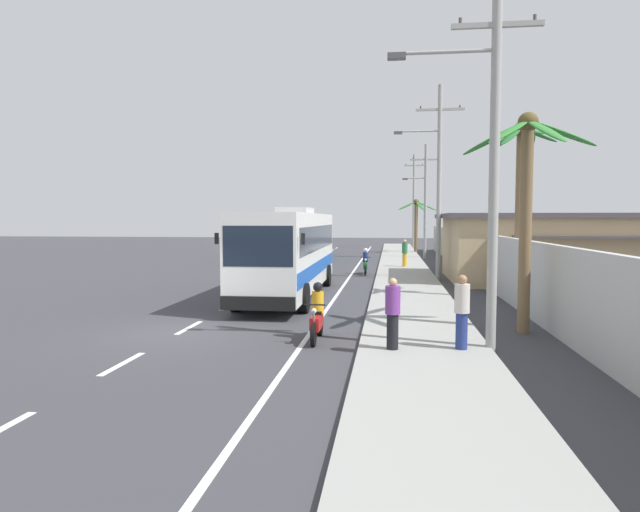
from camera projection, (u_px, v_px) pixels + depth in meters
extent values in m
plane|color=#3A3A3F|center=(180.00, 333.00, 15.77)|extent=(160.00, 160.00, 0.00)
cube|color=#999993|center=(409.00, 290.00, 24.81)|extent=(3.20, 90.00, 0.14)
cube|color=white|center=(122.00, 364.00, 12.41)|extent=(0.16, 2.00, 0.01)
cube|color=white|center=(189.00, 328.00, 16.52)|extent=(0.16, 2.00, 0.01)
cube|color=white|center=(229.00, 306.00, 20.63)|extent=(0.16, 2.00, 0.01)
cube|color=white|center=(256.00, 291.00, 24.74)|extent=(0.16, 2.00, 0.01)
cube|color=white|center=(275.00, 281.00, 28.84)|extent=(0.16, 2.00, 0.01)
cube|color=white|center=(289.00, 273.00, 32.95)|extent=(0.16, 2.00, 0.01)
cube|color=white|center=(301.00, 267.00, 37.06)|extent=(0.16, 2.00, 0.01)
cube|color=white|center=(310.00, 262.00, 41.17)|extent=(0.16, 2.00, 0.01)
cube|color=white|center=(317.00, 259.00, 45.28)|extent=(0.16, 2.00, 0.01)
cube|color=white|center=(323.00, 255.00, 49.39)|extent=(0.16, 2.00, 0.01)
cube|color=white|center=(328.00, 252.00, 53.50)|extent=(0.16, 2.00, 0.01)
cube|color=white|center=(333.00, 250.00, 57.61)|extent=(0.16, 2.00, 0.01)
cube|color=white|center=(336.00, 248.00, 61.72)|extent=(0.16, 2.00, 0.01)
cube|color=white|center=(348.00, 278.00, 30.15)|extent=(0.14, 70.00, 0.01)
cube|color=#B2B2AD|center=(482.00, 258.00, 28.21)|extent=(0.24, 60.00, 2.52)
cube|color=white|center=(290.00, 250.00, 23.24)|extent=(2.56, 11.88, 3.08)
cube|color=#192333|center=(291.00, 237.00, 23.40)|extent=(2.58, 10.93, 0.99)
cube|color=#192333|center=(258.00, 246.00, 17.37)|extent=(2.25, 0.12, 1.29)
cube|color=blue|center=(290.00, 267.00, 23.29)|extent=(2.59, 11.65, 0.55)
cube|color=black|center=(258.00, 303.00, 17.40)|extent=(2.40, 0.18, 0.44)
cube|color=#B7B7B7|center=(295.00, 211.00, 24.60)|extent=(1.37, 2.62, 0.28)
cube|color=black|center=(303.00, 239.00, 17.40)|extent=(0.12, 0.08, 0.36)
cube|color=black|center=(217.00, 238.00, 17.73)|extent=(0.12, 0.08, 0.36)
cylinder|color=black|center=(304.00, 298.00, 19.08)|extent=(0.33, 1.04, 1.04)
cylinder|color=black|center=(236.00, 297.00, 19.36)|extent=(0.33, 1.04, 1.04)
cylinder|color=black|center=(327.00, 275.00, 26.72)|extent=(0.33, 1.04, 1.04)
cylinder|color=black|center=(278.00, 275.00, 27.00)|extent=(0.33, 1.04, 1.04)
cube|color=#2366A8|center=(298.00, 236.00, 45.67)|extent=(2.51, 10.79, 2.96)
cube|color=#192333|center=(297.00, 229.00, 45.44)|extent=(2.54, 9.92, 0.95)
cube|color=#192333|center=(308.00, 229.00, 50.93)|extent=(2.29, 0.11, 1.24)
cube|color=#1E843D|center=(298.00, 244.00, 45.72)|extent=(2.55, 10.57, 0.53)
cube|color=black|center=(308.00, 248.00, 51.14)|extent=(2.44, 0.17, 0.44)
cube|color=#B7B7B7|center=(295.00, 216.00, 44.23)|extent=(1.37, 2.37, 0.28)
cube|color=black|center=(292.00, 227.00, 50.89)|extent=(0.12, 0.08, 0.36)
cube|color=black|center=(323.00, 227.00, 50.53)|extent=(0.12, 0.08, 0.36)
cylinder|color=black|center=(292.00, 249.00, 49.65)|extent=(0.32, 1.04, 1.04)
cylinder|color=black|center=(318.00, 249.00, 49.34)|extent=(0.32, 1.04, 1.04)
cylinder|color=black|center=(275.00, 254.00, 42.72)|extent=(0.32, 1.04, 1.04)
cylinder|color=black|center=(307.00, 254.00, 42.41)|extent=(0.32, 1.04, 1.04)
cylinder|color=black|center=(365.00, 270.00, 31.74)|extent=(0.12, 0.60, 0.60)
cylinder|color=black|center=(366.00, 268.00, 33.09)|extent=(0.14, 0.60, 0.60)
cube|color=#1E7F38|center=(365.00, 266.00, 32.35)|extent=(0.28, 1.11, 0.36)
cube|color=black|center=(366.00, 262.00, 32.64)|extent=(0.26, 0.61, 0.12)
cylinder|color=gray|center=(365.00, 265.00, 31.84)|extent=(0.07, 0.32, 0.67)
cylinder|color=black|center=(365.00, 257.00, 31.91)|extent=(0.56, 0.06, 0.04)
sphere|color=#EAEACC|center=(365.00, 260.00, 31.80)|extent=(0.14, 0.14, 0.14)
cylinder|color=navy|center=(366.00, 257.00, 32.57)|extent=(0.32, 0.32, 0.56)
sphere|color=white|center=(366.00, 250.00, 32.54)|extent=(0.26, 0.26, 0.26)
cylinder|color=black|center=(313.00, 335.00, 14.07)|extent=(0.10, 0.60, 0.60)
cylinder|color=black|center=(320.00, 325.00, 15.42)|extent=(0.12, 0.60, 0.60)
cube|color=red|center=(317.00, 322.00, 14.68)|extent=(0.25, 1.10, 0.36)
cube|color=black|center=(318.00, 312.00, 14.96)|extent=(0.24, 0.60, 0.12)
cylinder|color=gray|center=(314.00, 322.00, 14.17)|extent=(0.06, 0.32, 0.67)
cylinder|color=black|center=(315.00, 305.00, 14.24)|extent=(0.56, 0.04, 0.04)
sphere|color=#EAEACC|center=(314.00, 311.00, 14.13)|extent=(0.14, 0.14, 0.14)
cylinder|color=gold|center=(318.00, 302.00, 14.89)|extent=(0.32, 0.32, 0.57)
sphere|color=black|center=(318.00, 287.00, 14.87)|extent=(0.26, 0.26, 0.26)
cylinder|color=black|center=(393.00, 332.00, 13.18)|extent=(0.28, 0.28, 0.85)
cylinder|color=#75388E|center=(393.00, 300.00, 13.13)|extent=(0.36, 0.36, 0.67)
sphere|color=tan|center=(393.00, 282.00, 13.10)|extent=(0.20, 0.20, 0.20)
cylinder|color=gold|center=(405.00, 260.00, 36.10)|extent=(0.28, 0.28, 0.87)
cylinder|color=#2D7A47|center=(405.00, 248.00, 36.05)|extent=(0.36, 0.36, 0.69)
sphere|color=tan|center=(405.00, 241.00, 36.02)|extent=(0.22, 0.22, 0.22)
cylinder|color=navy|center=(462.00, 331.00, 13.20)|extent=(0.28, 0.28, 0.87)
cylinder|color=beige|center=(462.00, 298.00, 13.14)|extent=(0.36, 0.36, 0.69)
sphere|color=#9E704C|center=(462.00, 280.00, 13.11)|extent=(0.23, 0.23, 0.23)
cylinder|color=#9E9E99|center=(494.00, 161.00, 13.16)|extent=(0.24, 0.24, 9.25)
cube|color=#9E9E99|center=(497.00, 25.00, 12.94)|extent=(2.12, 0.12, 0.12)
cylinder|color=#4C4742|center=(460.00, 21.00, 13.04)|extent=(0.08, 0.08, 0.16)
cylinder|color=#4C4742|center=(535.00, 18.00, 12.83)|extent=(0.08, 0.08, 0.16)
cylinder|color=#9E9E99|center=(446.00, 52.00, 13.13)|extent=(2.33, 0.09, 0.09)
cube|color=#4C4C51|center=(397.00, 56.00, 13.28)|extent=(0.44, 0.24, 0.14)
cylinder|color=#9E9E99|center=(439.00, 183.00, 29.03)|extent=(0.24, 0.24, 10.22)
cube|color=#9E9E99|center=(440.00, 109.00, 28.77)|extent=(2.50, 0.12, 0.12)
cylinder|color=#4C4742|center=(421.00, 108.00, 28.89)|extent=(0.08, 0.08, 0.16)
cylinder|color=#4C4742|center=(460.00, 107.00, 28.64)|extent=(0.08, 0.08, 0.16)
cylinder|color=#9E9E99|center=(419.00, 131.00, 28.98)|extent=(2.16, 0.09, 0.09)
cube|color=#4C4C51|center=(398.00, 133.00, 29.12)|extent=(0.44, 0.24, 0.14)
cylinder|color=#9E9E99|center=(425.00, 202.00, 44.94)|extent=(0.24, 0.24, 9.27)
cube|color=#9E9E99|center=(426.00, 160.00, 44.71)|extent=(2.54, 0.12, 0.12)
cylinder|color=#4C4742|center=(413.00, 158.00, 44.83)|extent=(0.08, 0.08, 0.16)
cylinder|color=#4C4742|center=(439.00, 158.00, 44.58)|extent=(0.08, 0.08, 0.16)
cylinder|color=#9E9E99|center=(415.00, 178.00, 44.92)|extent=(1.65, 0.09, 0.09)
cube|color=#4C4C51|center=(405.00, 179.00, 45.03)|extent=(0.44, 0.24, 0.14)
cylinder|color=#9E9E99|center=(414.00, 201.00, 60.86)|extent=(0.24, 0.24, 10.32)
cube|color=#9E9E99|center=(414.00, 165.00, 60.60)|extent=(2.22, 0.12, 0.12)
cylinder|color=#4C4742|center=(406.00, 164.00, 60.70)|extent=(0.08, 0.08, 0.16)
cylinder|color=#4C4742|center=(422.00, 164.00, 60.48)|extent=(0.08, 0.08, 0.16)
cylinder|color=brown|center=(525.00, 230.00, 15.55)|extent=(0.34, 0.34, 5.89)
ellipsoid|color=#337F33|center=(563.00, 133.00, 15.36)|extent=(2.00, 0.59, 0.82)
ellipsoid|color=#337F33|center=(529.00, 135.00, 16.28)|extent=(0.87, 2.05, 0.64)
ellipsoid|color=#337F33|center=(494.00, 138.00, 15.94)|extent=(1.86, 1.27, 0.93)
ellipsoid|color=#337F33|center=(509.00, 131.00, 14.76)|extent=(1.58, 1.68, 0.91)
ellipsoid|color=#337F33|center=(546.00, 130.00, 14.45)|extent=(0.86, 1.95, 0.96)
sphere|color=brown|center=(528.00, 122.00, 15.35)|extent=(0.56, 0.56, 0.56)
cylinder|color=brown|center=(416.00, 228.00, 52.41)|extent=(0.33, 0.33, 4.80)
ellipsoid|color=#28702D|center=(427.00, 206.00, 51.96)|extent=(2.08, 0.75, 1.03)
ellipsoid|color=#28702D|center=(420.00, 205.00, 53.18)|extent=(1.10, 2.12, 0.76)
ellipsoid|color=#28702D|center=(408.00, 205.00, 53.04)|extent=(1.82, 1.66, 0.85)
ellipsoid|color=#28702D|center=(407.00, 206.00, 51.82)|extent=(1.95, 1.44, 0.91)
ellipsoid|color=#28702D|center=(420.00, 206.00, 51.28)|extent=(0.99, 2.07, 0.99)
sphere|color=brown|center=(416.00, 202.00, 52.24)|extent=(0.56, 0.56, 0.56)
cylinder|color=brown|center=(519.00, 217.00, 21.49)|extent=(0.28, 0.28, 6.64)
ellipsoid|color=#28702D|center=(539.00, 135.00, 21.18)|extent=(1.40, 0.40, 0.67)
ellipsoid|color=#28702D|center=(526.00, 136.00, 21.83)|extent=(1.01, 1.42, 0.54)
ellipsoid|color=#28702D|center=(506.00, 140.00, 21.77)|extent=(1.21, 1.16, 0.84)
ellipsoid|color=#28702D|center=(511.00, 136.00, 20.90)|extent=(1.18, 1.19, 0.85)
ellipsoid|color=#28702D|center=(532.00, 131.00, 20.60)|extent=(0.87, 1.46, 0.54)
sphere|color=brown|center=(521.00, 129.00, 21.26)|extent=(0.56, 0.56, 0.56)
cube|color=tan|center=(605.00, 250.00, 28.41)|extent=(15.64, 7.91, 3.28)
cube|color=#4C474C|center=(606.00, 216.00, 28.29)|extent=(16.58, 8.39, 0.24)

